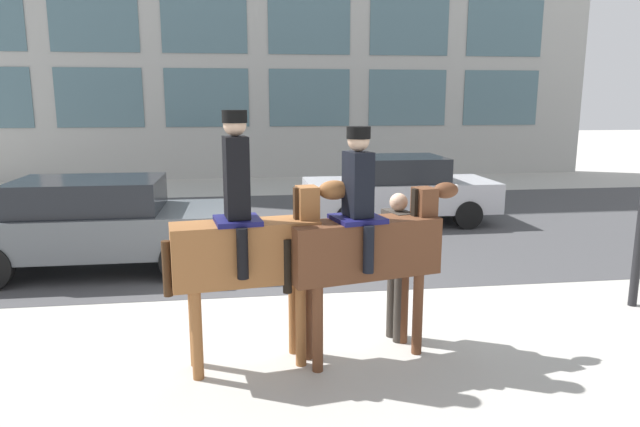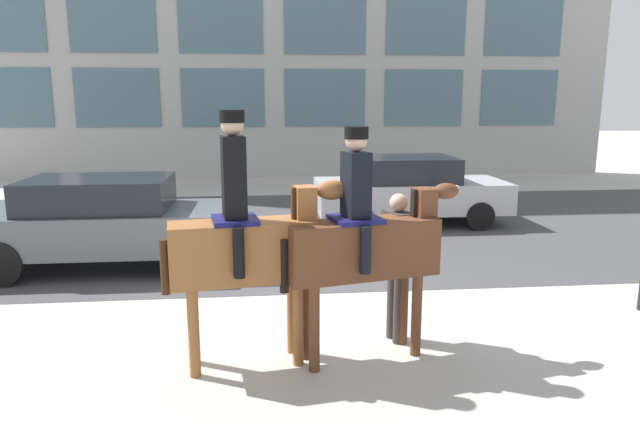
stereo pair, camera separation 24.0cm
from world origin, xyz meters
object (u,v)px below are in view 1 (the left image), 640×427
(mounted_horse_lead, at_px, (249,243))
(street_car_near_lane, at_px, (96,223))
(mounted_horse_companion, at_px, (367,242))
(street_car_far_lane, at_px, (398,189))
(pedestrian_bystander, at_px, (396,255))

(mounted_horse_lead, bearing_deg, street_car_near_lane, 114.16)
(mounted_horse_companion, relative_size, street_car_near_lane, 0.55)
(street_car_near_lane, relative_size, street_car_far_lane, 1.07)
(mounted_horse_companion, bearing_deg, mounted_horse_lead, 169.32)
(street_car_near_lane, distance_m, street_car_far_lane, 6.41)
(mounted_horse_companion, distance_m, street_car_near_lane, 5.10)
(street_car_near_lane, xyz_separation_m, street_car_far_lane, (5.72, 2.89, -0.03))
(pedestrian_bystander, height_order, street_car_far_lane, pedestrian_bystander)
(street_car_far_lane, bearing_deg, mounted_horse_companion, -108.34)
(mounted_horse_lead, bearing_deg, street_car_far_lane, 54.29)
(mounted_horse_companion, xyz_separation_m, street_car_far_lane, (2.16, 6.50, -0.50))
(mounted_horse_companion, xyz_separation_m, pedestrian_bystander, (0.42, 0.36, -0.25))
(street_car_near_lane, bearing_deg, pedestrian_bystander, -39.22)
(pedestrian_bystander, bearing_deg, street_car_far_lane, -120.20)
(pedestrian_bystander, relative_size, street_car_near_lane, 0.39)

